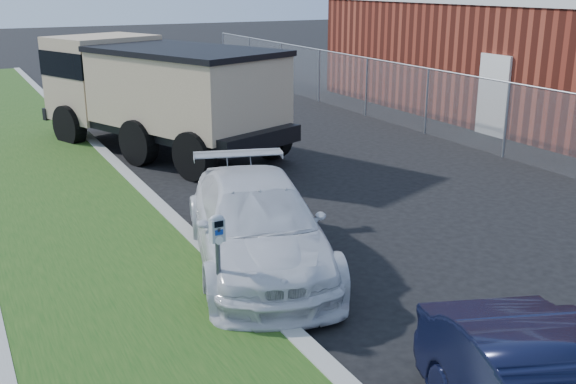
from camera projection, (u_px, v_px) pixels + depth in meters
name	position (u px, v px, depth m)	size (l,w,h in m)	color
ground	(399.00, 259.00, 10.30)	(120.00, 120.00, 0.00)	black
chainlink_fence	(428.00, 88.00, 18.49)	(0.06, 30.06, 30.00)	slate
brick_building	(558.00, 45.00, 21.69)	(9.20, 14.20, 4.17)	maroon
parking_meter	(218.00, 243.00, 8.07)	(0.18, 0.13, 1.30)	#3F4247
white_wagon	(256.00, 224.00, 9.91)	(1.83, 4.50, 1.30)	silver
dump_truck	(154.00, 89.00, 16.60)	(4.91, 7.35, 2.71)	black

